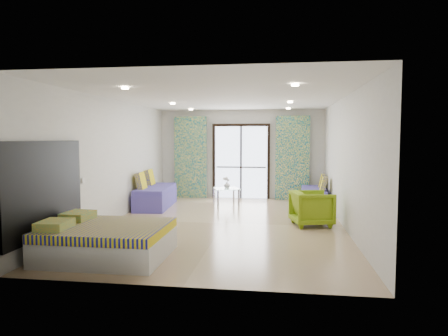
# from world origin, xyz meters

# --- Properties ---
(floor) EXTENTS (5.00, 7.50, 0.01)m
(floor) POSITION_xyz_m (0.00, 0.00, 0.00)
(floor) COLOR #9F805F
(floor) RESTS_ON ground
(ceiling) EXTENTS (5.00, 7.50, 0.01)m
(ceiling) POSITION_xyz_m (0.00, 0.00, 2.70)
(ceiling) COLOR silver
(ceiling) RESTS_ON ground
(wall_back) EXTENTS (5.00, 0.01, 2.70)m
(wall_back) POSITION_xyz_m (0.00, 3.75, 1.35)
(wall_back) COLOR silver
(wall_back) RESTS_ON ground
(wall_front) EXTENTS (5.00, 0.01, 2.70)m
(wall_front) POSITION_xyz_m (0.00, -3.75, 1.35)
(wall_front) COLOR silver
(wall_front) RESTS_ON ground
(wall_left) EXTENTS (0.01, 7.50, 2.70)m
(wall_left) POSITION_xyz_m (-2.50, 0.00, 1.35)
(wall_left) COLOR silver
(wall_left) RESTS_ON ground
(wall_right) EXTENTS (0.01, 7.50, 2.70)m
(wall_right) POSITION_xyz_m (2.50, 0.00, 1.35)
(wall_right) COLOR silver
(wall_right) RESTS_ON ground
(balcony_door) EXTENTS (1.76, 0.08, 2.28)m
(balcony_door) POSITION_xyz_m (0.00, 3.72, 1.26)
(balcony_door) COLOR black
(balcony_door) RESTS_ON floor
(balcony_rail) EXTENTS (1.52, 0.03, 0.04)m
(balcony_rail) POSITION_xyz_m (0.00, 3.73, 0.95)
(balcony_rail) COLOR #595451
(balcony_rail) RESTS_ON balcony_door
(curtain_left) EXTENTS (1.00, 0.10, 2.50)m
(curtain_left) POSITION_xyz_m (-1.55, 3.57, 1.25)
(curtain_left) COLOR silver
(curtain_left) RESTS_ON floor
(curtain_right) EXTENTS (1.00, 0.10, 2.50)m
(curtain_right) POSITION_xyz_m (1.55, 3.57, 1.25)
(curtain_right) COLOR silver
(curtain_right) RESTS_ON floor
(downlight_a) EXTENTS (0.12, 0.12, 0.02)m
(downlight_a) POSITION_xyz_m (-1.40, -2.00, 2.67)
(downlight_a) COLOR #FFE0B2
(downlight_a) RESTS_ON ceiling
(downlight_b) EXTENTS (0.12, 0.12, 0.02)m
(downlight_b) POSITION_xyz_m (1.40, -2.00, 2.67)
(downlight_b) COLOR #FFE0B2
(downlight_b) RESTS_ON ceiling
(downlight_c) EXTENTS (0.12, 0.12, 0.02)m
(downlight_c) POSITION_xyz_m (-1.40, 1.00, 2.67)
(downlight_c) COLOR #FFE0B2
(downlight_c) RESTS_ON ceiling
(downlight_d) EXTENTS (0.12, 0.12, 0.02)m
(downlight_d) POSITION_xyz_m (1.40, 1.00, 2.67)
(downlight_d) COLOR #FFE0B2
(downlight_d) RESTS_ON ceiling
(downlight_e) EXTENTS (0.12, 0.12, 0.02)m
(downlight_e) POSITION_xyz_m (-1.40, 3.00, 2.67)
(downlight_e) COLOR #FFE0B2
(downlight_e) RESTS_ON ceiling
(downlight_f) EXTENTS (0.12, 0.12, 0.02)m
(downlight_f) POSITION_xyz_m (1.40, 3.00, 2.67)
(downlight_f) COLOR #FFE0B2
(downlight_f) RESTS_ON ceiling
(headboard) EXTENTS (0.06, 2.10, 1.50)m
(headboard) POSITION_xyz_m (-2.46, -2.70, 1.05)
(headboard) COLOR black
(headboard) RESTS_ON floor
(switch_plate) EXTENTS (0.02, 0.10, 0.10)m
(switch_plate) POSITION_xyz_m (-2.47, -1.45, 1.05)
(switch_plate) COLOR silver
(switch_plate) RESTS_ON wall_left
(bed) EXTENTS (1.82, 1.49, 0.63)m
(bed) POSITION_xyz_m (-1.47, -2.70, 0.26)
(bed) COLOR silver
(bed) RESTS_ON floor
(daybed_left) EXTENTS (0.93, 2.04, 0.98)m
(daybed_left) POSITION_xyz_m (-2.12, 1.78, 0.30)
(daybed_left) COLOR #4F45A5
(daybed_left) RESTS_ON floor
(daybed_right) EXTENTS (0.76, 1.74, 0.84)m
(daybed_right) POSITION_xyz_m (2.12, 2.55, 0.26)
(daybed_right) COLOR #4F45A5
(daybed_right) RESTS_ON floor
(coffee_table) EXTENTS (0.86, 0.86, 0.77)m
(coffee_table) POSITION_xyz_m (-0.30, 2.54, 0.39)
(coffee_table) COLOR silver
(coffee_table) RESTS_ON floor
(vase) EXTENTS (0.23, 0.24, 0.18)m
(vase) POSITION_xyz_m (-0.29, 2.62, 0.53)
(vase) COLOR white
(vase) RESTS_ON coffee_table
(armchair) EXTENTS (0.90, 0.93, 0.80)m
(armchair) POSITION_xyz_m (1.86, 0.05, 0.40)
(armchair) COLOR #7A9C14
(armchair) RESTS_ON floor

